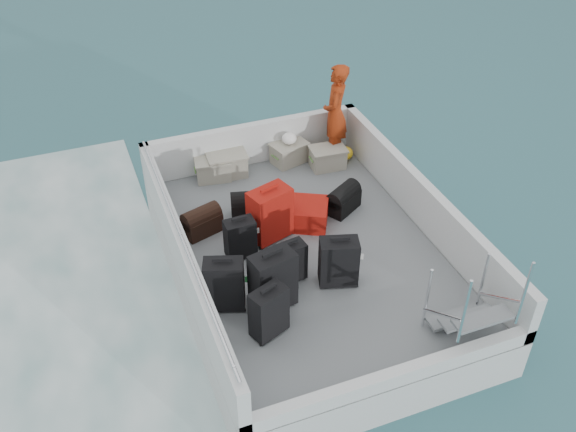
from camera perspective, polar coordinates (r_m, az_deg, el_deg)
name	(u,v)px	position (r m, az deg, el deg)	size (l,w,h in m)	color
ground	(308,282)	(9.27, 1.83, -5.92)	(160.00, 160.00, 0.00)	#16454D
ferry_hull	(309,267)	(9.06, 1.87, -4.53)	(3.60, 5.00, 0.60)	silver
deck	(309,250)	(8.86, 1.90, -3.04)	(3.30, 4.70, 0.02)	slate
deck_fittings	(343,236)	(8.51, 4.94, -1.82)	(3.60, 5.00, 0.90)	silver
suitcase_0	(269,313)	(7.50, -1.71, -8.59)	(0.44, 0.25, 0.67)	black
suitcase_1	(224,285)	(7.84, -5.67, -6.13)	(0.48, 0.27, 0.71)	black
suitcase_2	(240,239)	(8.59, -4.27, -2.04)	(0.40, 0.24, 0.58)	black
suitcase_3	(273,281)	(7.78, -1.35, -5.83)	(0.54, 0.31, 0.81)	black
suitcase_4	(290,263)	(8.20, 0.21, -4.17)	(0.39, 0.23, 0.57)	black
suitcase_5	(270,214)	(8.82, -1.61, 0.14)	(0.57, 0.34, 0.79)	#9F190C
suitcase_6	(339,262)	(8.16, 4.52, -4.14)	(0.49, 0.29, 0.67)	black
suitcase_8	(298,213)	(9.22, 0.88, 0.25)	(0.56, 0.85, 0.33)	#9F190C
duffel_0	(202,223)	(9.13, -7.65, -0.64)	(0.54, 0.30, 0.32)	black
duffel_1	(246,207)	(9.37, -3.78, 0.78)	(0.42, 0.30, 0.32)	black
duffel_2	(343,201)	(9.51, 4.93, 1.34)	(0.54, 0.30, 0.32)	black
crate_0	(213,170)	(10.24, -6.65, 4.10)	(0.53, 0.37, 0.32)	#A3A18E
crate_1	(227,165)	(10.30, -5.44, 4.52)	(0.59, 0.41, 0.36)	#A3A18E
crate_2	(289,153)	(10.58, 0.10, 5.58)	(0.54, 0.37, 0.33)	#A3A18E
crate_3	(328,158)	(10.48, 3.55, 5.14)	(0.54, 0.37, 0.32)	#A3A18E
yellow_bag	(345,153)	(10.73, 5.07, 5.58)	(0.28, 0.26, 0.22)	yellow
white_bag	(289,140)	(10.45, 0.10, 6.76)	(0.24, 0.24, 0.18)	white
passenger	(335,113)	(10.42, 4.23, 9.10)	(0.61, 0.39, 1.64)	red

